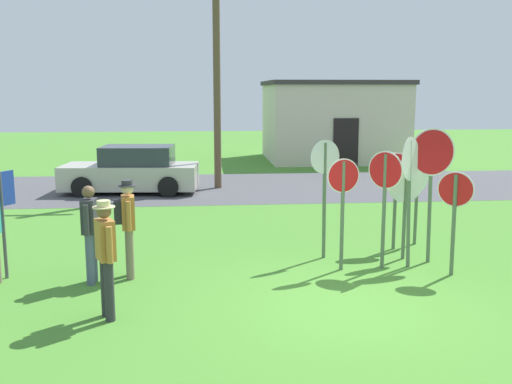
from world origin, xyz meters
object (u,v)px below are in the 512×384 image
object	(u,v)px
stop_sign_rear_left	(432,170)
person_in_blue	(106,252)
person_on_left	(127,222)
utility_pole	(217,49)
stop_sign_low_front	(396,184)
stop_sign_far_back	(455,207)
stop_sign_rear_right	(343,196)
stop_sign_leaning_right	(417,185)
parked_car_on_street	(132,171)
stop_sign_leaning_left	(325,180)
info_panel_leftmost	(2,205)
stop_sign_nearest	(410,178)
person_in_teal	(90,229)
stop_sign_center_cluster	(405,192)
stop_sign_tallest	(385,190)

from	to	relation	value
stop_sign_rear_left	person_in_blue	bearing A→B (deg)	-157.65
stop_sign_rear_left	person_on_left	distance (m)	5.69
person_in_blue	utility_pole	bearing A→B (deg)	80.44
stop_sign_low_front	stop_sign_far_back	bearing A→B (deg)	-76.13
stop_sign_rear_right	stop_sign_leaning_right	bearing A→B (deg)	39.40
parked_car_on_street	stop_sign_leaning_left	xyz separation A→B (m)	(4.61, -8.02, 0.87)
info_panel_leftmost	stop_sign_rear_right	bearing A→B (deg)	-0.63
parked_car_on_street	stop_sign_rear_left	world-z (taller)	stop_sign_rear_left
stop_sign_nearest	person_in_teal	distance (m)	5.75
stop_sign_nearest	info_panel_leftmost	xyz separation A→B (m)	(-7.24, -0.03, -0.37)
stop_sign_leaning_right	person_in_blue	distance (m)	6.94
stop_sign_leaning_right	person_in_teal	world-z (taller)	stop_sign_leaning_right
parked_car_on_street	person_in_blue	distance (m)	10.86
info_panel_leftmost	stop_sign_rear_left	bearing A→B (deg)	2.21
person_in_teal	info_panel_leftmost	xyz separation A→B (m)	(-1.55, 0.40, 0.35)
stop_sign_center_cluster	person_in_teal	world-z (taller)	stop_sign_center_cluster
stop_sign_low_front	stop_sign_rear_right	bearing A→B (deg)	-137.58
stop_sign_tallest	stop_sign_leaning_left	bearing A→B (deg)	140.75
stop_sign_low_front	stop_sign_leaning_left	distance (m)	1.67
stop_sign_leaning_left	person_on_left	world-z (taller)	stop_sign_leaning_left
utility_pole	stop_sign_low_front	xyz separation A→B (m)	(3.41, -8.15, -3.23)
stop_sign_tallest	person_in_teal	bearing A→B (deg)	-175.88
stop_sign_rear_left	stop_sign_far_back	size ratio (longest dim) A/B	1.37
utility_pole	stop_sign_rear_left	xyz separation A→B (m)	(3.77, -9.09, -2.82)
parked_car_on_street	person_in_teal	xyz separation A→B (m)	(0.34, -9.17, 0.26)
stop_sign_leaning_right	info_panel_leftmost	xyz separation A→B (m)	(-7.98, -1.58, 0.01)
stop_sign_center_cluster	stop_sign_leaning_left	bearing A→B (deg)	171.70
stop_sign_tallest	stop_sign_leaning_left	xyz separation A→B (m)	(-0.95, 0.78, 0.08)
person_on_left	person_in_teal	size ratio (longest dim) A/B	1.03
stop_sign_tallest	stop_sign_center_cluster	bearing A→B (deg)	42.97
stop_sign_center_cluster	person_in_teal	bearing A→B (deg)	-170.93
stop_sign_center_cluster	person_on_left	distance (m)	5.27
parked_car_on_street	stop_sign_leaning_left	size ratio (longest dim) A/B	1.90
stop_sign_leaning_left	stop_sign_low_front	bearing A→B (deg)	16.77
person_in_blue	stop_sign_leaning_right	bearing A→B (deg)	31.47
stop_sign_rear_left	stop_sign_low_front	bearing A→B (deg)	110.95
stop_sign_leaning_left	stop_sign_center_cluster	bearing A→B (deg)	-8.30
info_panel_leftmost	stop_sign_tallest	bearing A→B (deg)	-0.17
person_in_teal	stop_sign_rear_right	bearing A→B (deg)	4.26
stop_sign_low_front	stop_sign_center_cluster	bearing A→B (deg)	-93.65
person_in_blue	info_panel_leftmost	world-z (taller)	info_panel_leftmost
stop_sign_leaning_right	stop_sign_leaning_left	bearing A→B (deg)	-159.18
person_in_blue	stop_sign_rear_left	bearing A→B (deg)	22.35
person_in_teal	info_panel_leftmost	world-z (taller)	info_panel_leftmost
stop_sign_nearest	person_in_blue	size ratio (longest dim) A/B	1.40
stop_sign_rear_right	stop_sign_rear_left	bearing A→B (deg)	11.61
stop_sign_nearest	stop_sign_center_cluster	world-z (taller)	stop_sign_nearest
stop_sign_rear_left	stop_sign_leaning_left	xyz separation A→B (m)	(-1.94, 0.46, -0.23)
stop_sign_rear_left	person_in_blue	distance (m)	6.20
stop_sign_center_cluster	person_in_blue	size ratio (longest dim) A/B	1.13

